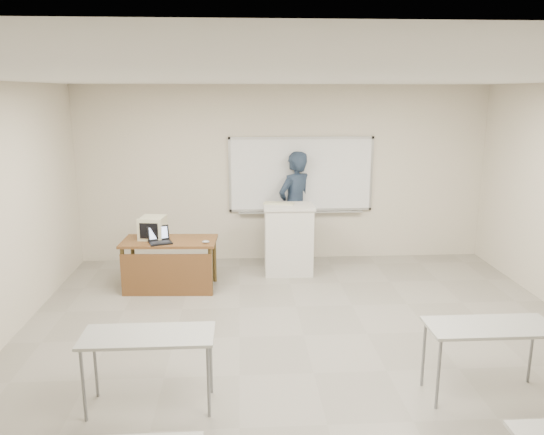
{
  "coord_description": "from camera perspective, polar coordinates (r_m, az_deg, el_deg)",
  "views": [
    {
      "loc": [
        -0.74,
        -4.99,
        2.87
      ],
      "look_at": [
        -0.31,
        2.2,
        1.16
      ],
      "focal_mm": 35.0,
      "sensor_mm": 36.0,
      "label": 1
    }
  ],
  "objects": [
    {
      "name": "floor",
      "position": [
        5.81,
        4.51,
        -16.39
      ],
      "size": [
        7.0,
        8.0,
        0.01
      ],
      "primitive_type": "cube",
      "color": "gray",
      "rests_on": "ground"
    },
    {
      "name": "whiteboard",
      "position": [
        9.13,
        3.15,
        4.54
      ],
      "size": [
        2.48,
        0.1,
        1.31
      ],
      "color": "white",
      "rests_on": "floor"
    },
    {
      "name": "student_desks",
      "position": [
        4.32,
        7.23,
        -17.42
      ],
      "size": [
        4.4,
        2.2,
        0.73
      ],
      "color": "#AAABA4",
      "rests_on": "floor"
    },
    {
      "name": "instructor_desk",
      "position": [
        7.91,
        -11.02,
        -4.11
      ],
      "size": [
        1.37,
        0.69,
        0.75
      ],
      "rotation": [
        0.0,
        0.0,
        -0.05
      ],
      "color": "brown",
      "rests_on": "floor"
    },
    {
      "name": "podium",
      "position": [
        8.55,
        1.78,
        -2.33
      ],
      "size": [
        0.8,
        0.58,
        1.13
      ],
      "rotation": [
        0.0,
        0.0,
        -0.01
      ],
      "color": "silver",
      "rests_on": "floor"
    },
    {
      "name": "crt_monitor",
      "position": [
        8.07,
        -12.68,
        -1.06
      ],
      "size": [
        0.36,
        0.4,
        0.34
      ],
      "rotation": [
        0.0,
        0.0,
        -0.14
      ],
      "color": "beige",
      "rests_on": "instructor_desk"
    },
    {
      "name": "laptop",
      "position": [
        7.83,
        -11.84,
        -2.25
      ],
      "size": [
        0.31,
        0.29,
        0.23
      ],
      "rotation": [
        0.0,
        0.0,
        0.35
      ],
      "color": "black",
      "rests_on": "instructor_desk"
    },
    {
      "name": "mouse",
      "position": [
        7.7,
        -7.14,
        -2.6
      ],
      "size": [
        0.12,
        0.09,
        0.04
      ],
      "primitive_type": "ellipsoid",
      "rotation": [
        0.0,
        0.0,
        0.16
      ],
      "color": "#94959B",
      "rests_on": "instructor_desk"
    },
    {
      "name": "keyboard",
      "position": [
        8.47,
        0.75,
        1.53
      ],
      "size": [
        0.5,
        0.28,
        0.03
      ],
      "primitive_type": "cube",
      "rotation": [
        0.0,
        0.0,
        -0.27
      ],
      "color": "beige",
      "rests_on": "podium"
    },
    {
      "name": "presenter",
      "position": [
        9.1,
        2.48,
        1.15
      ],
      "size": [
        0.83,
        0.79,
        1.91
      ],
      "primitive_type": "imported",
      "rotation": [
        0.0,
        0.0,
        3.81
      ],
      "color": "black",
      "rests_on": "floor"
    }
  ]
}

